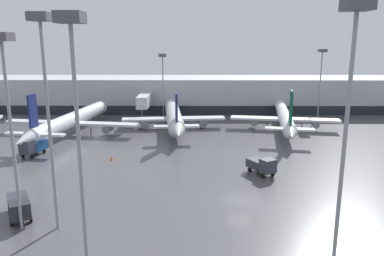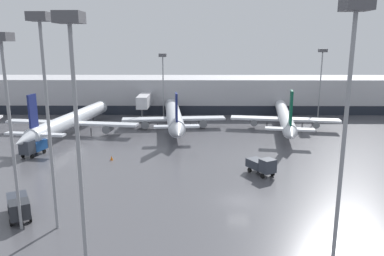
% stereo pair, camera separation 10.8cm
% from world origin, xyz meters
% --- Properties ---
extents(ground_plane, '(320.00, 320.00, 0.00)m').
position_xyz_m(ground_plane, '(0.00, 0.00, 0.00)').
color(ground_plane, '#4C4C51').
extents(terminal_building, '(160.00, 26.45, 9.00)m').
position_xyz_m(terminal_building, '(-0.06, 61.94, 4.49)').
color(terminal_building, '#B2B2B7').
rests_on(terminal_building, ground_plane).
extents(parked_jet_0, '(23.09, 36.82, 10.05)m').
position_xyz_m(parked_jet_0, '(13.99, 37.50, 2.77)').
color(parked_jet_0, silver).
rests_on(parked_jet_0, ground_plane).
extents(parked_jet_2, '(22.52, 36.43, 9.29)m').
position_xyz_m(parked_jet_2, '(-9.85, 38.78, 2.65)').
color(parked_jet_2, silver).
rests_on(parked_jet_2, ground_plane).
extents(parked_jet_4, '(27.90, 38.35, 9.97)m').
position_xyz_m(parked_jet_4, '(-30.48, 33.10, 2.85)').
color(parked_jet_4, silver).
rests_on(parked_jet_4, ground_plane).
extents(service_truck_0, '(3.14, 5.14, 2.94)m').
position_xyz_m(service_truck_0, '(-32.02, 17.93, 1.60)').
color(service_truck_0, '#19478C').
rests_on(service_truck_0, ground_plane).
extents(service_truck_2, '(3.98, 4.90, 2.59)m').
position_xyz_m(service_truck_2, '(4.28, 9.15, 1.43)').
color(service_truck_2, '#2D333D').
rests_on(service_truck_2, ground_plane).
extents(service_truck_3, '(4.49, 5.89, 2.40)m').
position_xyz_m(service_truck_3, '(-23.96, -4.51, 1.39)').
color(service_truck_3, '#2D333D').
rests_on(service_truck_3, ground_plane).
extents(traffic_cone_1, '(0.48, 0.48, 0.69)m').
position_xyz_m(traffic_cone_1, '(-18.50, 15.61, 0.35)').
color(traffic_cone_1, orange).
rests_on(traffic_cone_1, ground_plane).
extents(apron_light_mast_0, '(1.80, 1.80, 21.12)m').
position_xyz_m(apron_light_mast_0, '(5.43, -15.49, 16.35)').
color(apron_light_mast_0, gray).
rests_on(apron_light_mast_0, ground_plane).
extents(apron_light_mast_1, '(1.80, 1.80, 16.85)m').
position_xyz_m(apron_light_mast_1, '(25.60, 51.11, 13.44)').
color(apron_light_mast_1, gray).
rests_on(apron_light_mast_1, ground_plane).
extents(apron_light_mast_2, '(1.80, 1.80, 19.20)m').
position_xyz_m(apron_light_mast_2, '(-22.66, -6.94, 15.06)').
color(apron_light_mast_2, gray).
rests_on(apron_light_mast_2, ground_plane).
extents(apron_light_mast_3, '(1.80, 1.80, 15.76)m').
position_xyz_m(apron_light_mast_3, '(-13.06, 50.14, 12.67)').
color(apron_light_mast_3, gray).
rests_on(apron_light_mast_3, ground_plane).
extents(apron_light_mast_4, '(1.80, 1.80, 20.35)m').
position_xyz_m(apron_light_mast_4, '(-13.68, -15.10, 15.84)').
color(apron_light_mast_4, gray).
rests_on(apron_light_mast_4, ground_plane).
extents(apron_light_mast_5, '(1.80, 1.80, 20.95)m').
position_xyz_m(apron_light_mast_5, '(-19.08, -6.75, 16.24)').
color(apron_light_mast_5, gray).
rests_on(apron_light_mast_5, ground_plane).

